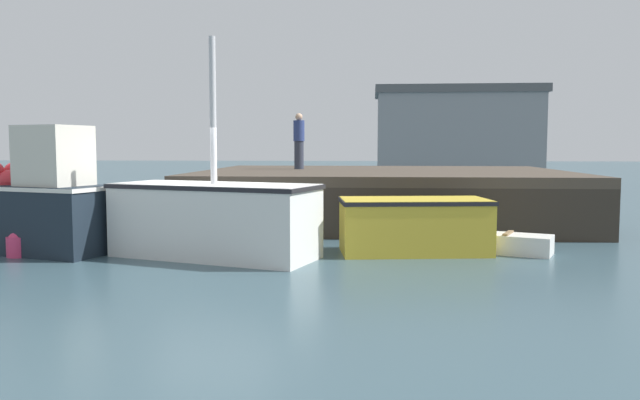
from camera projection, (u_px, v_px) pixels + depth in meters
The scene contains 9 objects.
ground at pixel (215, 256), 12.61m from camera, with size 120.00×160.00×0.10m.
pier at pixel (383, 179), 17.92m from camera, with size 10.34×8.27×1.45m.
fishing_boat_near_left at pixel (42, 201), 12.58m from camera, with size 3.05×2.10×2.55m.
fishing_boat_near_right at pixel (214, 218), 12.12m from camera, with size 4.28×2.68×4.21m.
fishing_boat_mid at pixel (414, 224), 12.63m from camera, with size 3.12×1.82×1.10m.
rowboat at pixel (508, 244), 12.64m from camera, with size 1.84×1.33×0.43m.
dockworker at pixel (299, 141), 19.24m from camera, with size 0.34×0.34×1.70m.
warehouse at pixel (456, 134), 40.53m from camera, with size 10.42×5.67×5.89m.
mooring_buoy_foreground at pixel (18, 242), 12.22m from camera, with size 0.44×0.44×0.62m.
Camera 1 is at (3.13, -12.26, 2.14)m, focal length 35.33 mm.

